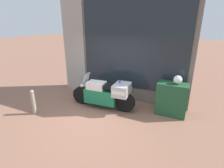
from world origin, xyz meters
name	(u,v)px	position (x,y,z in m)	size (l,w,h in m)	color
ground_plane	(97,119)	(0.00, 0.00, 0.00)	(60.00, 60.00, 0.00)	#8E604C
shop_building	(112,44)	(-0.41, 2.00, 2.07)	(5.11, 0.55, 4.14)	#6B6056
window_display	(131,87)	(0.42, 2.03, 0.45)	(3.66, 0.30, 1.87)	slate
paramedic_motorcycle	(106,93)	(-0.08, 0.80, 0.56)	(2.35, 0.74, 1.21)	black
utility_cabinet	(172,99)	(2.03, 1.35, 0.54)	(0.95, 0.52, 1.07)	#1E4C2D
white_helmet	(178,80)	(2.14, 1.36, 1.21)	(0.27, 0.27, 0.27)	white
street_bollard	(33,102)	(-2.02, -0.60, 0.44)	(0.13, 0.13, 0.85)	gray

